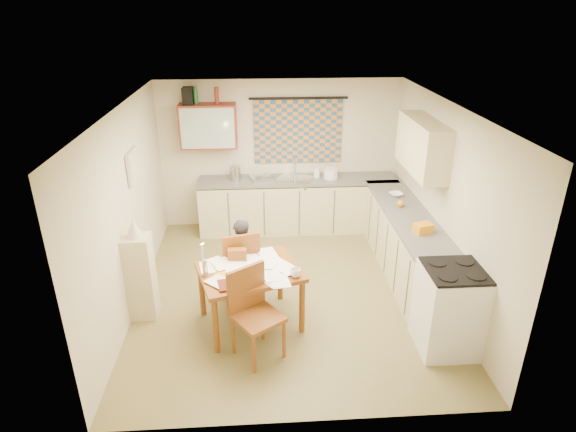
{
  "coord_description": "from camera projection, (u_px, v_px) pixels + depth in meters",
  "views": [
    {
      "loc": [
        -0.38,
        -5.58,
        3.62
      ],
      "look_at": [
        0.0,
        0.2,
        1.03
      ],
      "focal_mm": 30.0,
      "sensor_mm": 36.0,
      "label": 1
    }
  ],
  "objects": [
    {
      "name": "wall_front",
      "position": [
        307.0,
        312.0,
        4.01
      ],
      "size": [
        4.0,
        0.02,
        2.5
      ],
      "primitive_type": "cube",
      "color": "beige",
      "rests_on": "floor"
    },
    {
      "name": "orange_box",
      "position": [
        234.0,
        287.0,
        5.25
      ],
      "size": [
        0.14,
        0.12,
        0.04
      ],
      "primitive_type": "cube",
      "rotation": [
        0.0,
        0.0,
        0.41
      ],
      "color": "orange",
      "rests_on": "dining_table"
    },
    {
      "name": "speaker",
      "position": [
        188.0,
        96.0,
        7.46
      ],
      "size": [
        0.17,
        0.21,
        0.26
      ],
      "primitive_type": "cube",
      "rotation": [
        0.0,
        0.0,
        -0.05
      ],
      "color": "black",
      "rests_on": "wall_cabinet"
    },
    {
      "name": "dish_rack",
      "position": [
        261.0,
        178.0,
        7.95
      ],
      "size": [
        0.42,
        0.39,
        0.06
      ],
      "primitive_type": "cube",
      "rotation": [
        0.0,
        0.0,
        0.31
      ],
      "color": "silver",
      "rests_on": "counter_back"
    },
    {
      "name": "wall_back",
      "position": [
        280.0,
        155.0,
        8.13
      ],
      "size": [
        4.0,
        0.02,
        2.5
      ],
      "primitive_type": "cube",
      "color": "beige",
      "rests_on": "floor"
    },
    {
      "name": "person",
      "position": [
        241.0,
        260.0,
        6.18
      ],
      "size": [
        0.68,
        0.68,
        1.15
      ],
      "primitive_type": "imported",
      "rotation": [
        0.0,
        0.0,
        3.78
      ],
      "color": "black",
      "rests_on": "floor"
    },
    {
      "name": "letter_rack",
      "position": [
        237.0,
        255.0,
        5.78
      ],
      "size": [
        0.22,
        0.11,
        0.16
      ],
      "primitive_type": "cube",
      "rotation": [
        0.0,
        0.0,
        -0.04
      ],
      "color": "brown",
      "rests_on": "dining_table"
    },
    {
      "name": "mixing_bowl",
      "position": [
        331.0,
        173.0,
        8.0
      ],
      "size": [
        0.3,
        0.3,
        0.16
      ],
      "primitive_type": "cylinder",
      "rotation": [
        0.0,
        0.0,
        -0.29
      ],
      "color": "white",
      "rests_on": "counter_back"
    },
    {
      "name": "chair_near",
      "position": [
        257.0,
        330.0,
        5.27
      ],
      "size": [
        0.65,
        0.65,
        1.03
      ],
      "rotation": [
        0.0,
        0.0,
        0.6
      ],
      "color": "brown",
      "rests_on": "floor"
    },
    {
      "name": "candle",
      "position": [
        202.0,
        253.0,
        5.39
      ],
      "size": [
        0.03,
        0.03,
        0.22
      ],
      "primitive_type": "cylinder",
      "rotation": [
        0.0,
        0.0,
        0.37
      ],
      "color": "white",
      "rests_on": "dining_table"
    },
    {
      "name": "framed_print",
      "position": [
        133.0,
        166.0,
        6.13
      ],
      "size": [
        0.04,
        0.5,
        0.4
      ],
      "primitive_type": "cube",
      "color": "beige",
      "rests_on": "wall_left"
    },
    {
      "name": "kettle",
      "position": [
        235.0,
        173.0,
        7.89
      ],
      "size": [
        0.23,
        0.23,
        0.24
      ],
      "primitive_type": "cylinder",
      "rotation": [
        0.0,
        0.0,
        0.33
      ],
      "color": "silver",
      "rests_on": "counter_back"
    },
    {
      "name": "lampshade",
      "position": [
        134.0,
        228.0,
        5.59
      ],
      "size": [
        0.2,
        0.2,
        0.22
      ],
      "primitive_type": "cone",
      "color": "beige",
      "rests_on": "shelf_stand"
    },
    {
      "name": "eyeglasses",
      "position": [
        269.0,
        279.0,
        5.41
      ],
      "size": [
        0.13,
        0.1,
        0.02
      ],
      "primitive_type": "cube",
      "rotation": [
        0.0,
        0.0,
        0.53
      ],
      "color": "black",
      "rests_on": "dining_table"
    },
    {
      "name": "wall_cabinet_glass",
      "position": [
        207.0,
        129.0,
        7.51
      ],
      "size": [
        0.84,
        0.02,
        0.64
      ],
      "primitive_type": "cube",
      "color": "#99B2A5",
      "rests_on": "wall_back"
    },
    {
      "name": "candle_holder",
      "position": [
        205.0,
        269.0,
        5.46
      ],
      "size": [
        0.07,
        0.07,
        0.18
      ],
      "primitive_type": "cylinder",
      "rotation": [
        0.0,
        0.0,
        0.1
      ],
      "color": "silver",
      "rests_on": "dining_table"
    },
    {
      "name": "dining_table",
      "position": [
        251.0,
        296.0,
        5.77
      ],
      "size": [
        1.35,
        1.17,
        0.75
      ],
      "rotation": [
        0.0,
        0.0,
        0.29
      ],
      "color": "brown",
      "rests_on": "floor"
    },
    {
      "name": "book",
      "position": [
        217.0,
        280.0,
        5.4
      ],
      "size": [
        0.39,
        0.4,
        0.02
      ],
      "primitive_type": "imported",
      "rotation": [
        0.0,
        0.0,
        0.5
      ],
      "color": "orange",
      "rests_on": "dining_table"
    },
    {
      "name": "bottle_green",
      "position": [
        196.0,
        96.0,
        7.46
      ],
      "size": [
        0.07,
        0.07,
        0.26
      ],
      "primitive_type": "cylinder",
      "rotation": [
        0.0,
        0.0,
        0.01
      ],
      "color": "#195926",
      "rests_on": "wall_cabinet"
    },
    {
      "name": "mug",
      "position": [
        295.0,
        273.0,
        5.46
      ],
      "size": [
        0.13,
        0.13,
        0.1
      ],
      "primitive_type": "imported",
      "rotation": [
        0.0,
        0.0,
        -0.02
      ],
      "color": "white",
      "rests_on": "dining_table"
    },
    {
      "name": "counter_back",
      "position": [
        298.0,
        205.0,
        8.19
      ],
      "size": [
        3.3,
        0.62,
        0.92
      ],
      "color": "#C5B786",
      "rests_on": "floor"
    },
    {
      "name": "counter_right",
      "position": [
        407.0,
        246.0,
        6.8
      ],
      "size": [
        0.62,
        2.95,
        0.92
      ],
      "color": "#C5B786",
      "rests_on": "floor"
    },
    {
      "name": "window_blind",
      "position": [
        298.0,
        132.0,
        7.95
      ],
      "size": [
        1.45,
        0.03,
        1.05
      ],
      "primitive_type": "cube",
      "color": "#285076",
      "rests_on": "wall_back"
    },
    {
      "name": "print_canvas",
      "position": [
        135.0,
        166.0,
        6.13
      ],
      "size": [
        0.01,
        0.42,
        0.32
      ],
      "primitive_type": "cube",
      "color": "white",
      "rests_on": "wall_left"
    },
    {
      "name": "stove",
      "position": [
        450.0,
        309.0,
        5.32
      ],
      "size": [
        0.65,
        0.65,
        1.01
      ],
      "color": "white",
      "rests_on": "floor"
    },
    {
      "name": "upper_cabinet_right",
      "position": [
        422.0,
        146.0,
        6.44
      ],
      "size": [
        0.34,
        1.3,
        0.7
      ],
      "primitive_type": "cube",
      "color": "#C5B786",
      "rests_on": "wall_right"
    },
    {
      "name": "orange_bag",
      "position": [
        423.0,
        228.0,
        6.12
      ],
      "size": [
        0.26,
        0.22,
        0.12
      ],
      "primitive_type": "cube",
      "rotation": [
        0.0,
        0.0,
        0.29
      ],
      "color": "orange",
      "rests_on": "counter_right"
    },
    {
      "name": "shelf_stand",
      "position": [
        141.0,
        277.0,
        5.86
      ],
      "size": [
        0.32,
        0.3,
        1.1
      ],
      "primitive_type": "cube",
      "color": "#C5B786",
      "rests_on": "floor"
    },
    {
      "name": "ceiling",
      "position": [
        289.0,
        106.0,
        5.55
      ],
      "size": [
        4.0,
        4.5,
        0.02
      ],
      "primitive_type": "cube",
      "color": "white",
      "rests_on": "floor"
    },
    {
      "name": "candle_flame",
      "position": [
        203.0,
        244.0,
        5.33
      ],
      "size": [
        0.02,
        0.02,
        0.02
      ],
      "primitive_type": "sphere",
      "color": "#FFCC66",
      "rests_on": "dining_table"
    },
    {
      "name": "chair_far",
      "position": [
        240.0,
        278.0,
        6.28
      ],
      "size": [
        0.56,
        0.56,
        1.03
      ],
      "rotation": [
        0.0,
        0.0,
        3.38
      ],
      "color": "brown",
      "rests_on": "floor"
    },
    {
      "name": "papers",
      "position": [
        248.0,
        267.0,
        5.64
      ],
      "size": [
        1.21,
        0.97,
        0.03
      ],
      "rotation": [
        0.0,
        0.0,
        0.29
      ],
      "color": "white",
      "rests_on": "dining_table"
    },
    {
      "name": "wall_left",
      "position": [
        127.0,
        211.0,
        5.95
      ],
      "size": [
        0.02,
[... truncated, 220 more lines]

